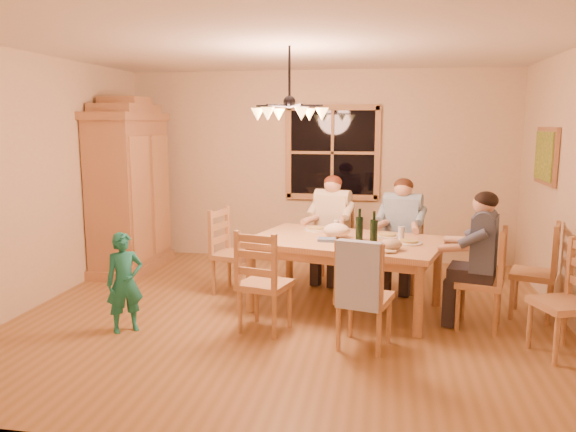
% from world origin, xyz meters
% --- Properties ---
extents(floor, '(5.50, 5.50, 0.00)m').
position_xyz_m(floor, '(0.00, 0.00, 0.00)').
color(floor, olive).
rests_on(floor, ground).
extents(ceiling, '(5.50, 5.00, 0.02)m').
position_xyz_m(ceiling, '(0.00, 0.00, 2.70)').
color(ceiling, white).
rests_on(ceiling, wall_back).
extents(wall_back, '(5.50, 0.02, 2.70)m').
position_xyz_m(wall_back, '(0.00, 2.50, 1.35)').
color(wall_back, beige).
rests_on(wall_back, floor).
extents(wall_left, '(0.02, 5.00, 2.70)m').
position_xyz_m(wall_left, '(-2.75, 0.00, 1.35)').
color(wall_left, beige).
rests_on(wall_left, floor).
extents(window, '(1.30, 0.06, 1.30)m').
position_xyz_m(window, '(0.20, 2.47, 1.55)').
color(window, black).
rests_on(window, wall_back).
extents(painting, '(0.06, 0.78, 0.64)m').
position_xyz_m(painting, '(2.71, 1.20, 1.60)').
color(painting, '#9E6E44').
rests_on(painting, wall_right).
extents(chandelier, '(0.77, 0.68, 0.71)m').
position_xyz_m(chandelier, '(-0.00, 0.00, 2.08)').
color(chandelier, black).
rests_on(chandelier, ceiling).
extents(armoire, '(0.66, 1.40, 2.30)m').
position_xyz_m(armoire, '(-2.42, 1.49, 1.06)').
color(armoire, '#9E6E44').
rests_on(armoire, floor).
extents(dining_table, '(2.20, 1.65, 0.76)m').
position_xyz_m(dining_table, '(0.55, 0.29, 0.66)').
color(dining_table, tan).
rests_on(dining_table, floor).
extents(chair_far_left, '(0.53, 0.52, 0.99)m').
position_xyz_m(chair_far_left, '(0.31, 1.31, 0.30)').
color(chair_far_left, '#A07646').
rests_on(chair_far_left, floor).
extents(chair_far_right, '(0.53, 0.52, 0.99)m').
position_xyz_m(chair_far_right, '(1.16, 1.09, 0.30)').
color(chair_far_right, '#A07646').
rests_on(chair_far_right, floor).
extents(chair_near_left, '(0.53, 0.52, 0.99)m').
position_xyz_m(chair_near_left, '(-0.15, -0.48, 0.30)').
color(chair_near_left, '#A07646').
rests_on(chair_near_left, floor).
extents(chair_near_right, '(0.53, 0.52, 0.99)m').
position_xyz_m(chair_near_right, '(0.79, -0.73, 0.30)').
color(chair_near_right, '#A07646').
rests_on(chair_near_right, floor).
extents(chair_end_left, '(0.52, 0.53, 0.99)m').
position_xyz_m(chair_end_left, '(-0.76, 0.64, 0.30)').
color(chair_end_left, '#A07646').
rests_on(chair_end_left, floor).
extents(chair_end_right, '(0.52, 0.53, 0.99)m').
position_xyz_m(chair_end_right, '(1.87, -0.05, 0.30)').
color(chair_end_right, '#A07646').
rests_on(chair_end_right, floor).
extents(adult_woman, '(0.47, 0.50, 0.87)m').
position_xyz_m(adult_woman, '(0.31, 1.31, 0.84)').
color(adult_woman, beige).
rests_on(adult_woman, floor).
extents(adult_plaid_man, '(0.47, 0.50, 0.87)m').
position_xyz_m(adult_plaid_man, '(1.16, 1.09, 0.84)').
color(adult_plaid_man, teal).
rests_on(adult_plaid_man, floor).
extents(adult_slate_man, '(0.50, 0.47, 0.87)m').
position_xyz_m(adult_slate_man, '(1.87, -0.05, 0.84)').
color(adult_slate_man, '#404D67').
rests_on(adult_slate_man, floor).
extents(towel, '(0.39, 0.19, 0.58)m').
position_xyz_m(towel, '(0.75, -0.91, 0.70)').
color(towel, '#9BAED2').
rests_on(towel, chair_near_right).
extents(wine_bottle_a, '(0.08, 0.08, 0.33)m').
position_xyz_m(wine_bottle_a, '(0.69, 0.27, 0.93)').
color(wine_bottle_a, black).
rests_on(wine_bottle_a, dining_table).
extents(wine_bottle_b, '(0.08, 0.08, 0.33)m').
position_xyz_m(wine_bottle_b, '(0.85, 0.13, 0.93)').
color(wine_bottle_b, black).
rests_on(wine_bottle_b, dining_table).
extents(plate_woman, '(0.26, 0.26, 0.02)m').
position_xyz_m(plate_woman, '(0.18, 0.72, 0.77)').
color(plate_woman, white).
rests_on(plate_woman, dining_table).
extents(plate_plaid, '(0.26, 0.26, 0.02)m').
position_xyz_m(plate_plaid, '(0.98, 0.47, 0.77)').
color(plate_plaid, white).
rests_on(plate_plaid, dining_table).
extents(plate_slate, '(0.26, 0.26, 0.02)m').
position_xyz_m(plate_slate, '(1.20, 0.17, 0.77)').
color(plate_slate, white).
rests_on(plate_slate, dining_table).
extents(wine_glass_a, '(0.06, 0.06, 0.14)m').
position_xyz_m(wine_glass_a, '(0.43, 0.62, 0.83)').
color(wine_glass_a, silver).
rests_on(wine_glass_a, dining_table).
extents(wine_glass_b, '(0.06, 0.06, 0.14)m').
position_xyz_m(wine_glass_b, '(1.12, 0.35, 0.83)').
color(wine_glass_b, silver).
rests_on(wine_glass_b, dining_table).
extents(cap, '(0.20, 0.20, 0.11)m').
position_xyz_m(cap, '(1.02, -0.14, 0.82)').
color(cap, tan).
rests_on(cap, dining_table).
extents(napkin, '(0.21, 0.18, 0.03)m').
position_xyz_m(napkin, '(0.37, 0.15, 0.78)').
color(napkin, slate).
rests_on(napkin, dining_table).
extents(cloth_bundle, '(0.28, 0.22, 0.15)m').
position_xyz_m(cloth_bundle, '(0.45, 0.36, 0.84)').
color(cloth_bundle, beige).
rests_on(cloth_bundle, dining_table).
extents(child, '(0.42, 0.39, 0.96)m').
position_xyz_m(child, '(-1.46, -0.72, 0.48)').
color(child, '#1B7C6E').
rests_on(child, floor).
extents(chair_spare_front, '(0.55, 0.56, 0.99)m').
position_xyz_m(chair_spare_front, '(2.45, -0.63, 0.30)').
color(chair_spare_front, '#A07646').
rests_on(chair_spare_front, floor).
extents(chair_spare_back, '(0.54, 0.55, 0.99)m').
position_xyz_m(chair_spare_back, '(2.45, 0.35, 0.30)').
color(chair_spare_back, '#A07646').
rests_on(chair_spare_back, floor).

